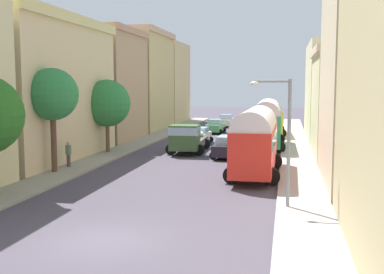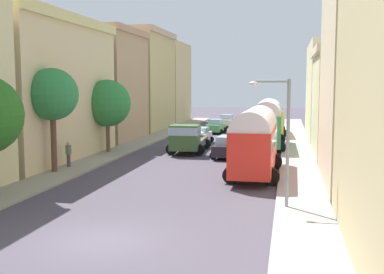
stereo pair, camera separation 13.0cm
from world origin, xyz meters
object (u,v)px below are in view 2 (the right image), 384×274
object	(u,v)px
car_1	(216,126)
car_2	(227,121)
car_3	(229,147)
car_4	(241,135)
parked_bus_1	(267,121)
car_5	(251,126)
parked_bus_0	(255,138)
parked_bus_2	(271,116)
car_0	(199,135)
streetlamp_near	(282,131)
pedestrian_1	(68,153)
cargo_truck_0	(188,138)

from	to	relation	value
car_1	car_2	size ratio (longest dim) A/B	0.92
car_3	car_4	bearing A→B (deg)	89.03
parked_bus_1	car_5	size ratio (longest dim) A/B	2.51
parked_bus_0	parked_bus_2	xyz separation A→B (m)	(0.09, 24.31, -0.17)
car_0	car_1	size ratio (longest dim) A/B	1.03
car_2	car_4	distance (m)	18.71
car_1	car_5	world-z (taller)	car_1
streetlamp_near	car_2	bearing A→B (deg)	100.45
car_1	car_4	world-z (taller)	car_4
parked_bus_0	parked_bus_1	world-z (taller)	parked_bus_1
streetlamp_near	car_0	bearing A→B (deg)	109.10
car_1	car_3	size ratio (longest dim) A/B	0.84
car_1	streetlamp_near	world-z (taller)	streetlamp_near
parked_bus_2	parked_bus_1	bearing A→B (deg)	-89.67
parked_bus_1	streetlamp_near	size ratio (longest dim) A/B	1.59
parked_bus_1	pedestrian_1	size ratio (longest dim) A/B	5.11
parked_bus_0	parked_bus_2	distance (m)	24.31
parked_bus_1	cargo_truck_0	distance (m)	7.70
car_0	car_2	distance (m)	18.85
parked_bus_0	car_4	xyz separation A→B (m)	(-2.34, 15.68, -1.49)
parked_bus_1	car_0	bearing A→B (deg)	162.88
streetlamp_near	parked_bus_0	bearing A→B (deg)	102.22
car_3	parked_bus_2	bearing A→B (deg)	81.42
parked_bus_1	car_3	bearing A→B (deg)	-113.84
car_1	car_2	distance (m)	8.74
car_2	car_5	xyz separation A→B (m)	(3.68, -7.21, -0.01)
parked_bus_2	streetlamp_near	world-z (taller)	streetlamp_near
car_4	parked_bus_0	bearing A→B (deg)	-81.50
cargo_truck_0	parked_bus_1	bearing A→B (deg)	35.52
parked_bus_0	parked_bus_2	bearing A→B (deg)	89.78
parked_bus_0	car_3	size ratio (longest dim) A/B	1.93
parked_bus_2	streetlamp_near	xyz separation A→B (m)	(1.60, -32.12, 1.39)
car_4	cargo_truck_0	bearing A→B (deg)	-118.19
parked_bus_2	car_0	distance (m)	11.21
car_5	car_0	bearing A→B (deg)	-108.67
car_5	streetlamp_near	distance (m)	34.97
parked_bus_1	car_4	bearing A→B (deg)	135.23
car_0	car_5	distance (m)	12.28
cargo_truck_0	car_1	world-z (taller)	cargo_truck_0
parked_bus_1	parked_bus_2	distance (m)	11.11
car_4	parked_bus_2	bearing A→B (deg)	74.24
parked_bus_2	cargo_truck_0	size ratio (longest dim) A/B	1.27
parked_bus_1	streetlamp_near	world-z (taller)	streetlamp_near
car_3	car_4	distance (m)	8.46
car_1	car_5	xyz separation A→B (m)	(3.88, 1.52, -0.00)
parked_bus_2	car_3	size ratio (longest dim) A/B	1.89
parked_bus_0	car_2	distance (m)	34.59
parked_bus_1	car_5	world-z (taller)	parked_bus_1
car_1	streetlamp_near	xyz separation A→B (m)	(7.91, -33.10, 2.73)
parked_bus_2	car_2	size ratio (longest dim) A/B	2.07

